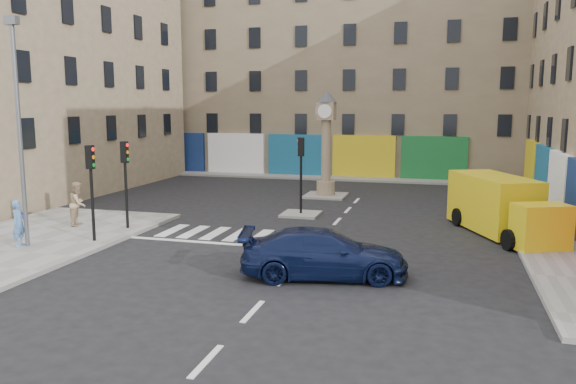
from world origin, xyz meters
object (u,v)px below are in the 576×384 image
at_px(traffic_light_left_near, 91,177).
at_px(traffic_light_island, 301,163).
at_px(pedestrian_tan, 78,204).
at_px(yellow_van, 501,206).
at_px(pedestrian_blue, 19,223).
at_px(clock_pillar, 326,137).
at_px(lamp_post, 19,121).
at_px(navy_sedan, 324,254).
at_px(traffic_light_left_far, 125,171).

height_order(traffic_light_left_near, traffic_light_island, traffic_light_left_near).
relative_size(traffic_light_left_near, pedestrian_tan, 1.93).
xyz_separation_m(traffic_light_left_near, pedestrian_tan, (-2.34, 2.30, -1.51)).
xyz_separation_m(yellow_van, pedestrian_blue, (-17.48, -7.51, -0.17)).
relative_size(clock_pillar, pedestrian_blue, 3.50).
xyz_separation_m(clock_pillar, pedestrian_tan, (-8.64, -11.49, -2.44)).
relative_size(clock_pillar, pedestrian_tan, 3.19).
bearing_deg(pedestrian_tan, traffic_light_island, -74.44).
xyz_separation_m(traffic_light_island, lamp_post, (-8.20, -9.20, 2.20)).
bearing_deg(navy_sedan, yellow_van, -49.52).
xyz_separation_m(traffic_light_left_far, clock_pillar, (6.30, 11.40, 0.93)).
relative_size(navy_sedan, pedestrian_blue, 2.99).
bearing_deg(lamp_post, clock_pillar, 61.65).
bearing_deg(clock_pillar, lamp_post, -118.35).
bearing_deg(lamp_post, pedestrian_blue, -160.70).
bearing_deg(yellow_van, navy_sedan, -150.32).
xyz_separation_m(traffic_light_left_near, clock_pillar, (6.30, 13.80, 0.93)).
xyz_separation_m(traffic_light_island, yellow_van, (9.03, -1.77, -1.40)).
bearing_deg(traffic_light_island, lamp_post, -131.71).
relative_size(lamp_post, pedestrian_tan, 4.34).
bearing_deg(navy_sedan, traffic_light_island, 5.86).
distance_m(traffic_light_left_far, navy_sedan, 10.49).
distance_m(yellow_van, pedestrian_tan, 18.06).
xyz_separation_m(traffic_light_left_near, traffic_light_island, (6.30, 7.80, -0.03)).
bearing_deg(clock_pillar, pedestrian_tan, -126.94).
bearing_deg(pedestrian_blue, clock_pillar, -36.35).
distance_m(traffic_light_island, clock_pillar, 6.07).
distance_m(yellow_van, pedestrian_blue, 19.03).
height_order(traffic_light_left_near, pedestrian_blue, traffic_light_left_near).
relative_size(traffic_light_left_far, navy_sedan, 0.71).
bearing_deg(traffic_light_island, pedestrian_tan, -147.53).
height_order(traffic_light_island, pedestrian_tan, traffic_light_island).
height_order(yellow_van, pedestrian_blue, yellow_van).
bearing_deg(clock_pillar, traffic_light_left_near, -114.55).
relative_size(yellow_van, pedestrian_tan, 3.56).
xyz_separation_m(traffic_light_left_far, pedestrian_tan, (-2.34, -0.10, -1.51)).
xyz_separation_m(lamp_post, pedestrian_blue, (-0.25, -0.09, -3.77)).
xyz_separation_m(lamp_post, navy_sedan, (11.36, -0.34, -4.04)).
height_order(lamp_post, yellow_van, lamp_post).
bearing_deg(pedestrian_tan, yellow_van, -95.01).
distance_m(lamp_post, pedestrian_blue, 3.78).
bearing_deg(lamp_post, navy_sedan, -1.73).
distance_m(traffic_light_left_near, clock_pillar, 15.19).
bearing_deg(traffic_light_left_near, traffic_light_left_far, 90.00).
relative_size(lamp_post, yellow_van, 1.22).
relative_size(traffic_light_island, lamp_post, 0.45).
bearing_deg(pedestrian_blue, yellow_van, -74.14).
bearing_deg(yellow_van, traffic_light_left_far, 170.05).
bearing_deg(traffic_light_left_far, traffic_light_island, 40.60).
distance_m(clock_pillar, pedestrian_tan, 14.59).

